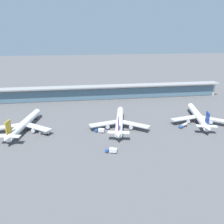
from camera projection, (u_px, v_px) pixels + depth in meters
The scene contains 11 objects.
ground_plane at pixel (116, 131), 168.10m from camera, with size 1200.00×1200.00×0.00m, color #515154.
airliner_left_stand at pixel (24, 124), 167.28m from camera, with size 45.87×60.46×16.20m.
airliner_centre_stand at pixel (120, 121), 172.68m from camera, with size 45.84×60.44×16.20m.
airliner_right_stand at pixel (198, 116), 182.75m from camera, with size 45.50×60.16×16.20m.
service_truck_near_nose_blue at pixel (184, 125), 173.81m from camera, with size 8.55×6.31×2.95m.
service_truck_under_wing_blue at pixel (112, 150), 136.81m from camera, with size 7.65×4.59×3.10m.
service_truck_mid_apron_blue at pixel (100, 130), 164.56m from camera, with size 7.61×5.06×3.10m.
service_truck_by_tail_white at pixel (45, 132), 162.04m from camera, with size 7.65×4.17×3.10m.
terminal_building at pixel (104, 92), 245.69m from camera, with size 266.69×12.80×15.20m.
safety_cone_alpha at pixel (12, 142), 150.20m from camera, with size 0.62×0.62×0.70m.
safety_cone_bravo at pixel (20, 140), 153.11m from camera, with size 0.62×0.62×0.70m.
Camera 1 is at (-24.87, -151.31, 70.39)m, focal length 35.62 mm.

